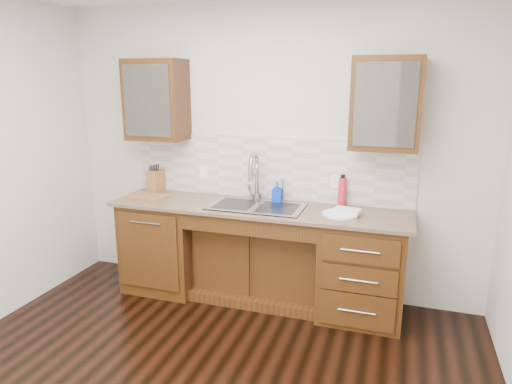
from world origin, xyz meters
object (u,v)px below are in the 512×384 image
(cutting_board, at_px, (148,196))
(plate, at_px, (340,214))
(water_bottle, at_px, (342,192))
(soap_bottle, at_px, (277,192))
(knife_block, at_px, (157,180))

(cutting_board, bearing_deg, plate, -0.38)
(water_bottle, xyz_separation_m, cutting_board, (-1.82, -0.27, -0.12))
(soap_bottle, xyz_separation_m, knife_block, (-1.28, 0.05, 0.01))
(plate, height_order, cutting_board, same)
(soap_bottle, bearing_deg, knife_block, 171.28)
(water_bottle, distance_m, knife_block, 1.87)
(water_bottle, distance_m, cutting_board, 1.85)
(knife_block, xyz_separation_m, cutting_board, (0.04, -0.26, -0.10))
(water_bottle, distance_m, plate, 0.30)
(water_bottle, bearing_deg, soap_bottle, -174.31)
(water_bottle, bearing_deg, plate, -84.51)
(plate, bearing_deg, soap_bottle, 160.24)
(plate, distance_m, knife_block, 1.91)
(plate, distance_m, cutting_board, 1.85)
(soap_bottle, bearing_deg, plate, -26.31)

